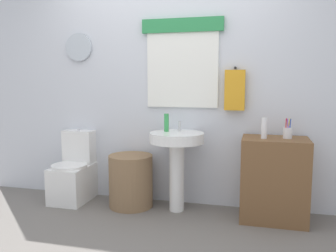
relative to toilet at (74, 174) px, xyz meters
name	(u,v)px	position (x,y,z in m)	size (l,w,h in m)	color
ground_plane	(133,246)	(1.01, -0.89, -0.29)	(8.00, 8.00, 0.00)	slate
back_wall	(169,81)	(1.02, 0.26, 1.01)	(4.40, 0.18, 2.60)	silver
toilet	(74,174)	(0.00, 0.00, 0.00)	(0.38, 0.51, 0.78)	white
laundry_hamper	(131,181)	(0.68, -0.04, -0.02)	(0.46, 0.46, 0.55)	#846647
pedestal_sink	(177,151)	(1.17, -0.04, 0.32)	(0.54, 0.54, 0.80)	white
faucet	(180,126)	(1.17, 0.08, 0.56)	(0.03, 0.03, 0.10)	silver
wooden_cabinet	(274,179)	(2.11, -0.04, 0.10)	(0.60, 0.44, 0.78)	brown
soap_bottle	(166,123)	(1.05, 0.01, 0.60)	(0.05, 0.05, 0.18)	green
lotion_bottle	(264,128)	(2.00, -0.08, 0.58)	(0.05, 0.05, 0.19)	white
toothbrush_cup	(288,133)	(2.21, -0.02, 0.54)	(0.08, 0.08, 0.19)	silver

